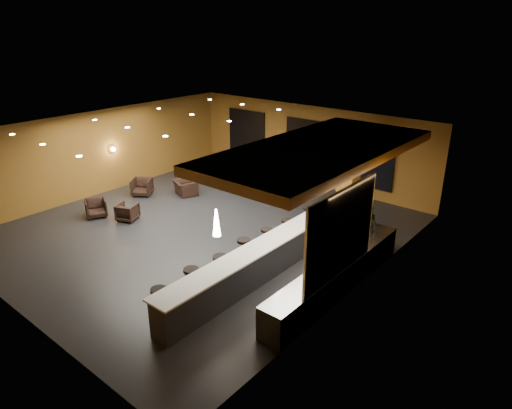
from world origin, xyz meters
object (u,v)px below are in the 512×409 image
Objects in this scene: pendant_2 at (325,173)px; bar_stool_1 at (192,279)px; pendant_1 at (279,194)px; prep_counter at (336,277)px; armchair_d at (185,188)px; bar_counter at (267,259)px; bar_stool_0 at (160,299)px; column at (349,178)px; staff_b at (368,226)px; bar_stool_3 at (244,248)px; bar_stool_6 at (308,215)px; pendant_0 at (216,222)px; bar_stool_2 at (220,266)px; armchair_b at (127,212)px; bar_stool_4 at (267,237)px; armchair_a at (96,208)px; armchair_c at (142,187)px; staff_a at (345,230)px; bar_stool_5 at (287,227)px; staff_c at (364,230)px.

bar_stool_1 is (-0.79, -5.21, -1.79)m from pendant_2.
pendant_1 and pendant_2 have the same top height.
armchair_d is (-8.74, 2.45, -0.12)m from prep_counter.
bar_counter is 3.42m from bar_stool_0.
staff_b is (1.46, -1.22, -0.99)m from column.
bar_stool_3 is 1.02× the size of bar_stool_6.
bar_stool_2 is (-0.68, 0.78, -1.80)m from pendant_0.
prep_counter is 3.73m from pendant_2.
armchair_b is at bearing 170.03° from bar_stool_2.
column is 4.39× the size of bar_stool_4.
bar_stool_0 is (6.86, -2.56, 0.20)m from armchair_a.
bar_stool_6 is at bearing 91.94° from bar_stool_2.
bar_counter is 4.77m from column.
bar_stool_6 is (-0.16, 4.61, -0.02)m from bar_stool_2.
pendant_2 is (0.00, 2.50, 0.00)m from pendant_1.
bar_stool_1 is at bearing -96.22° from bar_stool_2.
bar_stool_0 is (-2.72, -3.84, 0.11)m from prep_counter.
pendant_2 is 4.64m from bar_stool_2.
pendant_2 reaches higher than armchair_b.
bar_stool_6 is at bearing 103.86° from bar_counter.
pendant_1 is 0.83× the size of bar_stool_3.
pendant_1 is at bearing -43.54° from armchair_c.
pendant_0 is at bearing -106.24° from staff_a.
column is 4.40× the size of armchair_c.
pendant_0 is (0.00, -2.00, 1.85)m from bar_counter.
bar_stool_3 reaches higher than armchair_a.
armchair_c reaches higher than armchair_b.
pendant_2 is 5.56m from bar_stool_1.
prep_counter is at bearing -41.84° from armchair_c.
pendant_0 is at bearing -90.00° from bar_counter.
bar_stool_0 is at bearing 128.07° from armchair_b.
pendant_2 is 0.46× the size of staff_b.
pendant_0 reaches higher than armchair_c.
bar_stool_1 is 0.99m from bar_stool_2.
staff_b is at bearing 27.29° from bar_stool_5.
staff_a is 2.17× the size of armchair_b.
staff_b reaches higher than bar_stool_2.
prep_counter is (2.00, 0.50, -0.07)m from bar_counter.
pendant_1 reaches higher than staff_c.
armchair_d is at bearing 133.74° from bar_stool_0.
staff_c is 2.50m from bar_stool_6.
pendant_2 is 7.44m from armchair_b.
armchair_c is (-1.70, 1.96, 0.04)m from armchair_b.
staff_b is at bearing -178.53° from armchair_b.
bar_counter is at bearing 77.92° from bar_stool_0.
bar_stool_5 reaches higher than armchair_a.
pendant_1 is at bearing 90.00° from pendant_0.
bar_stool_0 is (6.02, -6.29, 0.23)m from armchair_d.
bar_stool_3 is (-0.10, 2.21, -0.01)m from bar_stool_1.
pendant_2 is (-2.00, 2.50, 1.92)m from prep_counter.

